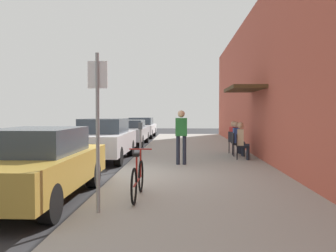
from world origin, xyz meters
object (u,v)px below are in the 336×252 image
at_px(cafe_chair_0, 240,145).
at_px(parked_car_3, 141,127).
at_px(cafe_chair_1, 236,143).
at_px(seated_patron_2, 235,136).
at_px(seated_patron_1, 238,137).
at_px(bicycle_0, 138,179).
at_px(parking_meter, 140,140).
at_px(seated_patron_0, 242,139).
at_px(pedestrian_standing, 181,133).
at_px(street_sign, 98,120).
at_px(parked_car_1, 104,139).
at_px(parked_car_0, 36,164).
at_px(cafe_chair_2, 234,141).
at_px(parked_car_2, 129,132).

bearing_deg(cafe_chair_0, parked_car_3, 111.66).
bearing_deg(cafe_chair_1, seated_patron_2, 85.34).
height_order(cafe_chair_1, seated_patron_1, seated_patron_1).
xyz_separation_m(bicycle_0, cafe_chair_1, (2.86, 6.77, 0.14)).
xyz_separation_m(parking_meter, bicycle_0, (0.47, -4.46, -0.41)).
bearing_deg(seated_patron_2, bicycle_0, -111.26).
height_order(seated_patron_0, pedestrian_standing, pedestrian_standing).
bearing_deg(parking_meter, seated_patron_2, 41.99).
relative_size(parking_meter, street_sign, 0.51).
distance_m(parked_car_3, street_sign, 19.20).
xyz_separation_m(seated_patron_0, seated_patron_1, (-0.00, 0.99, 0.00)).
bearing_deg(pedestrian_standing, parked_car_1, 148.62).
height_order(parked_car_3, pedestrian_standing, pedestrian_standing).
bearing_deg(bicycle_0, parked_car_3, 96.37).
xyz_separation_m(street_sign, seated_patron_2, (3.45, 8.54, -0.82)).
relative_size(street_sign, bicycle_0, 1.52).
distance_m(parking_meter, cafe_chair_1, 4.07).
bearing_deg(parked_car_1, parking_meter, -48.06).
distance_m(parked_car_0, street_sign, 2.09).
height_order(parked_car_1, parking_meter, parked_car_1).
xyz_separation_m(parked_car_0, seated_patron_1, (4.95, 6.65, 0.07)).
bearing_deg(seated_patron_0, cafe_chair_1, 93.50).
height_order(parked_car_1, pedestrian_standing, pedestrian_standing).
bearing_deg(seated_patron_2, parked_car_1, -164.92).
distance_m(parking_meter, pedestrian_standing, 1.31).
xyz_separation_m(parked_car_3, street_sign, (1.50, -19.12, 0.92)).
height_order(bicycle_0, cafe_chair_2, bicycle_0).
bearing_deg(cafe_chair_0, cafe_chair_2, 89.94).
relative_size(parked_car_1, pedestrian_standing, 2.59).
bearing_deg(street_sign, seated_patron_1, 66.14).
distance_m(parked_car_1, parked_car_3, 11.91).
bearing_deg(parked_car_3, seated_patron_1, -66.42).
relative_size(cafe_chair_1, pedestrian_standing, 0.51).
distance_m(street_sign, seated_patron_0, 7.67).
bearing_deg(parked_car_3, parked_car_0, -90.00).
xyz_separation_m(parked_car_3, pedestrian_standing, (2.83, -13.64, 0.40)).
height_order(seated_patron_0, seated_patron_1, same).
xyz_separation_m(parked_car_0, parked_car_1, (0.00, 6.06, 0.04)).
height_order(parked_car_1, cafe_chair_1, parked_car_1).
distance_m(parking_meter, cafe_chair_2, 4.52).
xyz_separation_m(parked_car_2, cafe_chair_1, (4.89, -5.70, -0.08)).
distance_m(cafe_chair_0, seated_patron_1, 1.00).
bearing_deg(parked_car_2, cafe_chair_1, -49.40).
height_order(cafe_chair_0, seated_patron_0, seated_patron_0).
xyz_separation_m(parked_car_2, pedestrian_standing, (2.83, -8.01, 0.41)).
distance_m(parked_car_1, parked_car_2, 6.29).
relative_size(parked_car_0, cafe_chair_2, 5.06).
relative_size(bicycle_0, seated_patron_1, 1.33).
bearing_deg(seated_patron_1, cafe_chair_1, 179.14).
height_order(parking_meter, bicycle_0, parking_meter).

